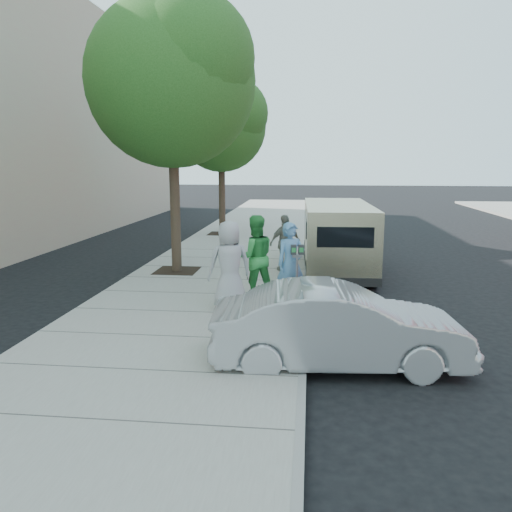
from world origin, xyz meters
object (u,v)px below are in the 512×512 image
Objects in this scene: person_green_shirt at (255,257)px; person_striped_polo at (285,243)px; sedan at (339,327)px; person_gray_shirt at (229,265)px; tree_far at (222,122)px; parking_meter at (297,262)px; tree_near at (173,76)px; van at (337,236)px; person_officer at (291,263)px.

person_striped_polo is at bearing -119.50° from person_green_shirt.
sedan is 6.58m from person_striped_polo.
person_gray_shirt is at bearing 47.46° from person_striped_polo.
tree_far reaches higher than parking_meter.
tree_near is 6.06m from person_gray_shirt.
person_green_shirt is at bearing -138.60° from person_gray_shirt.
sedan is (-0.32, -7.16, -0.41)m from van.
person_green_shirt reaches higher than person_officer.
person_officer is at bearing 136.73° from person_green_shirt.
person_officer is (3.36, -10.63, -3.83)m from tree_far.
parking_meter is at bearing -82.72° from person_officer.
person_officer reaches higher than sedan.
van is 3.06× the size of person_officer.
person_officer is 3.41m from person_striped_polo.
person_gray_shirt is (-1.28, -0.52, 0.04)m from person_officer.
person_green_shirt reaches higher than person_striped_polo.
sedan is 2.13× the size of person_gray_shirt.
van reaches higher than sedan.
van is at bearing -7.18° from sedan.
person_green_shirt is at bearing -120.28° from van.
person_officer is at bearing 66.59° from person_striped_polo.
van is at bearing 13.08° from tree_near.
van is at bearing -140.62° from person_gray_shirt.
person_green_shirt is (-2.05, -3.72, 0.03)m from van.
tree_near reaches higher than person_officer.
van is at bearing -138.05° from person_green_shirt.
person_officer reaches higher than parking_meter.
sedan is at bearing 108.20° from person_gray_shirt.
parking_meter is (3.50, -10.84, -3.75)m from tree_far.
person_gray_shirt reaches higher than person_striped_polo.
van reaches higher than parking_meter.
person_gray_shirt is at bearing 35.79° from sedan.
tree_far is 11.96m from person_gray_shirt.
tree_near is 7.63m from tree_far.
van is 2.92× the size of person_gray_shirt.
tree_near is at bearing 30.22° from sedan.
tree_near is 1.36× the size of van.
parking_meter is 4.43m from van.
tree_near reaches higher than parking_meter.
person_gray_shirt is at bearing -59.66° from tree_near.
person_gray_shirt reaches higher than sedan.
sedan is (4.25, -6.10, -4.88)m from tree_near.
person_gray_shirt is at bearing -119.80° from van.
tree_near is 5.53m from person_striped_polo.
person_green_shirt is (2.52, -10.26, -3.77)m from tree_far.
person_gray_shirt is (-1.42, -0.32, -0.03)m from parking_meter.
parking_meter is 0.34× the size of sedan.
van is at bearing -55.05° from tree_far.
tree_far is 1.17× the size of van.
person_striped_polo is at bearing 5.72° from sedan.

